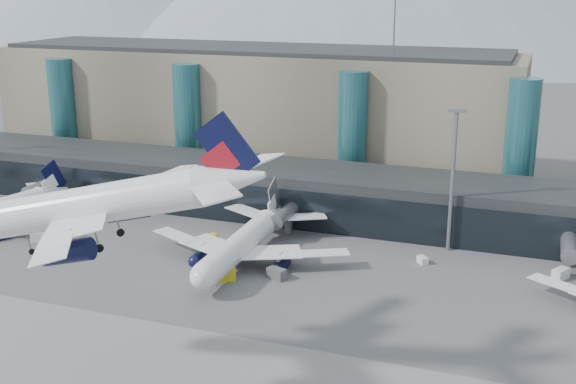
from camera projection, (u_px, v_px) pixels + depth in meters
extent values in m
plane|color=#515154|center=(169.00, 344.00, 95.73)|extent=(900.00, 900.00, 0.00)
cube|color=black|center=(307.00, 192.00, 146.67)|extent=(170.00, 18.00, 10.00)
cube|color=black|center=(292.00, 210.00, 138.91)|extent=(170.00, 0.40, 8.00)
cylinder|color=slate|center=(48.00, 185.00, 154.88)|extent=(2.80, 14.00, 2.80)
cube|color=slate|center=(49.00, 198.00, 155.73)|extent=(1.20, 1.20, 2.40)
cylinder|color=slate|center=(289.00, 212.00, 136.96)|extent=(2.80, 14.00, 2.80)
cube|color=slate|center=(289.00, 227.00, 137.81)|extent=(1.20, 1.20, 2.40)
cylinder|color=slate|center=(569.00, 243.00, 120.67)|extent=(2.80, 14.00, 2.80)
cube|color=slate|center=(567.00, 260.00, 121.52)|extent=(1.20, 1.20, 2.40)
cube|color=gray|center=(253.00, 111.00, 180.88)|extent=(130.00, 30.00, 30.00)
cube|color=black|center=(252.00, 48.00, 176.51)|extent=(123.50, 28.00, 1.00)
cylinder|color=#27646D|center=(63.00, 115.00, 181.38)|extent=(6.40, 6.40, 28.00)
cylinder|color=#27646D|center=(188.00, 124.00, 169.98)|extent=(6.40, 6.40, 28.00)
cylinder|color=#27646D|center=(352.00, 136.00, 156.94)|extent=(6.40, 6.40, 28.00)
cylinder|color=#27646D|center=(520.00, 148.00, 145.54)|extent=(6.40, 6.40, 28.00)
cylinder|color=slate|center=(395.00, 19.00, 163.00)|extent=(0.40, 0.40, 16.00)
cylinder|color=slate|center=(452.00, 183.00, 125.75)|extent=(0.70, 0.70, 25.00)
cube|color=slate|center=(457.00, 110.00, 122.15)|extent=(3.00, 1.20, 0.60)
cylinder|color=white|center=(106.00, 190.00, 79.88)|extent=(26.78, 7.61, 4.38)
ellipsoid|color=white|center=(0.00, 183.00, 82.68)|extent=(6.63, 5.10, 4.38)
cone|color=white|center=(254.00, 198.00, 76.22)|extent=(8.04, 5.28, 4.38)
cube|color=white|center=(80.00, 225.00, 70.85)|extent=(15.47, 19.41, 0.22)
cylinder|color=black|center=(80.00, 237.00, 73.92)|extent=(5.54, 3.04, 2.41)
cube|color=white|center=(240.00, 211.00, 71.21)|extent=(8.74, 10.21, 0.18)
cube|color=white|center=(156.00, 176.00, 88.52)|extent=(11.92, 19.94, 0.22)
cylinder|color=black|center=(138.00, 198.00, 87.35)|extent=(5.54, 3.04, 2.41)
cube|color=white|center=(266.00, 183.00, 81.10)|extent=(7.03, 10.52, 0.18)
cube|color=black|center=(257.00, 166.00, 75.15)|extent=(6.53, 1.07, 7.71)
cube|color=maroon|center=(247.00, 178.00, 75.76)|extent=(4.38, 0.84, 4.22)
cylinder|color=slate|center=(34.00, 209.00, 82.64)|extent=(0.18, 0.18, 3.50)
cylinder|color=black|center=(35.00, 222.00, 83.07)|extent=(0.81, 0.37, 0.78)
cylinder|color=black|center=(108.00, 236.00, 78.41)|extent=(1.04, 0.51, 1.00)
cylinder|color=black|center=(128.00, 221.00, 83.33)|extent=(1.04, 0.51, 1.00)
cone|color=white|center=(62.00, 184.00, 153.03)|extent=(5.85, 8.04, 4.20)
cube|color=white|center=(32.00, 213.00, 136.93)|extent=(18.92, 9.42, 0.21)
cylinder|color=black|center=(19.00, 224.00, 137.55)|extent=(3.48, 5.48, 2.31)
cube|color=white|center=(77.00, 187.00, 150.25)|extent=(9.99, 5.75, 0.17)
cube|color=white|center=(46.00, 180.00, 155.70)|extent=(9.39, 9.00, 0.17)
cube|color=black|center=(62.00, 169.00, 152.38)|extent=(1.78, 6.14, 7.39)
cube|color=white|center=(58.00, 175.00, 151.87)|extent=(1.32, 4.14, 4.04)
cylinder|color=black|center=(9.00, 225.00, 140.85)|extent=(0.60, 1.02, 0.96)
cylinder|color=white|center=(244.00, 234.00, 123.10)|extent=(4.70, 26.35, 4.36)
ellipsoid|color=white|center=(211.00, 261.00, 111.18)|extent=(4.44, 6.16, 4.36)
cone|color=white|center=(278.00, 205.00, 138.37)|extent=(4.46, 7.57, 4.36)
cube|color=white|center=(300.00, 240.00, 122.06)|extent=(19.69, 13.91, 0.22)
cylinder|color=black|center=(284.00, 254.00, 122.03)|extent=(2.47, 5.29, 2.40)
cube|color=white|center=(304.00, 206.00, 136.65)|extent=(10.37, 7.99, 0.17)
cube|color=white|center=(199.00, 228.00, 127.96)|extent=(19.75, 13.54, 0.22)
cylinder|color=black|center=(207.00, 244.00, 126.51)|extent=(2.47, 5.29, 2.40)
cube|color=white|center=(252.00, 201.00, 139.96)|extent=(10.40, 7.81, 0.17)
cube|color=slate|center=(278.00, 187.00, 137.73)|extent=(0.35, 6.51, 7.67)
cube|color=white|center=(276.00, 195.00, 137.07)|extent=(0.36, 4.36, 4.19)
cylinder|color=slate|center=(222.00, 269.00, 115.55)|extent=(0.18, 0.18, 3.49)
cylinder|color=black|center=(223.00, 278.00, 115.98)|extent=(0.29, 0.78, 0.77)
cylinder|color=black|center=(261.00, 257.00, 124.53)|extent=(0.40, 1.00, 0.99)
cylinder|color=black|center=(233.00, 254.00, 126.17)|extent=(0.40, 1.00, 0.99)
cube|color=silver|center=(39.00, 237.00, 133.57)|extent=(3.33, 2.74, 1.64)
cube|color=gold|center=(210.00, 239.00, 132.65)|extent=(2.59, 3.07, 1.52)
cube|color=#4F4F54|center=(277.00, 273.00, 116.65)|extent=(3.52, 2.70, 1.74)
cube|color=silver|center=(561.00, 274.00, 116.56)|extent=(2.97, 3.45, 1.74)
cube|color=silver|center=(423.00, 260.00, 122.97)|extent=(2.23, 2.38, 1.21)
cube|color=gold|center=(221.00, 273.00, 115.87)|extent=(4.75, 4.28, 2.34)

